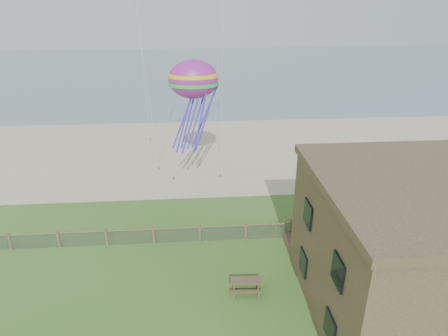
{
  "coord_description": "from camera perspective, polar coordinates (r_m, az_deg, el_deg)",
  "views": [
    {
      "loc": [
        -0.11,
        -16.03,
        15.19
      ],
      "look_at": [
        1.72,
        8.0,
        4.35
      ],
      "focal_mm": 32.0,
      "sensor_mm": 36.0,
      "label": 1
    }
  ],
  "objects": [
    {
      "name": "motel_deck",
      "position": [
        28.94,
        23.68,
        -9.18
      ],
      "size": [
        15.0,
        2.0,
        0.5
      ],
      "primitive_type": "cube",
      "color": "brown",
      "rests_on": "ground"
    },
    {
      "name": "ocean",
      "position": [
        83.42,
        -4.34,
        13.66
      ],
      "size": [
        160.0,
        68.0,
        0.02
      ],
      "primitive_type": "cube",
      "color": "slate",
      "rests_on": "ground"
    },
    {
      "name": "sand_beach",
      "position": [
        40.95,
        -3.9,
        2.39
      ],
      "size": [
        72.0,
        20.0,
        0.02
      ],
      "primitive_type": "cube",
      "color": "tan",
      "rests_on": "ground"
    },
    {
      "name": "ground",
      "position": [
        22.08,
        -3.05,
        -19.29
      ],
      "size": [
        160.0,
        160.0,
        0.0
      ],
      "primitive_type": "plane",
      "color": "#385E20",
      "rests_on": "ground"
    },
    {
      "name": "chainlink_fence",
      "position": [
        26.45,
        -3.44,
        -9.44
      ],
      "size": [
        36.2,
        0.2,
        1.25
      ],
      "primitive_type": null,
      "color": "#493C29",
      "rests_on": "ground"
    },
    {
      "name": "octopus_kite",
      "position": [
        29.64,
        -4.29,
        8.94
      ],
      "size": [
        4.1,
        3.36,
        7.35
      ],
      "primitive_type": null,
      "rotation": [
        0.0,
        0.0,
        -0.26
      ],
      "color": "#EA2444"
    },
    {
      "name": "picnic_table",
      "position": [
        22.78,
        3.11,
        -16.44
      ],
      "size": [
        1.77,
        1.38,
        0.72
      ],
      "primitive_type": null,
      "rotation": [
        0.0,
        0.0,
        -0.05
      ],
      "color": "brown",
      "rests_on": "ground"
    }
  ]
}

